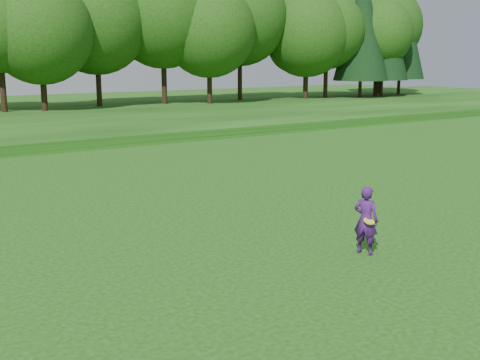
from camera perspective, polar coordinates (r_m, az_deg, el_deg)
ground at (r=15.87m, az=8.06°, el=-6.03°), size 140.00×140.00×0.00m
berm at (r=46.48m, az=-21.54°, el=5.20°), size 130.00×30.00×0.60m
walking_path at (r=33.11m, az=-15.95°, el=2.84°), size 130.00×1.60×0.04m
woman at (r=15.06m, az=11.85°, el=-3.75°), size 0.61×0.73×1.70m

